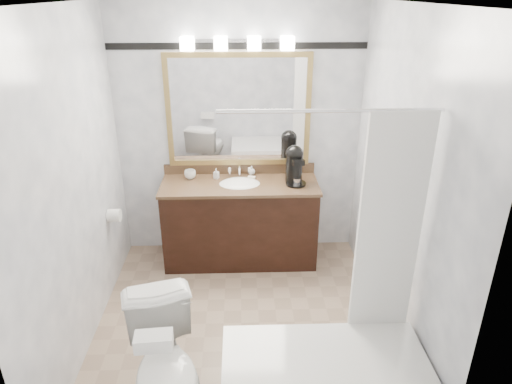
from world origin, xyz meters
TOP-DOWN VIEW (x-y plane):
  - room at (0.00, 0.00)m, footprint 2.42×2.62m
  - vanity at (0.00, 1.02)m, footprint 1.53×0.58m
  - mirror at (0.00, 1.28)m, footprint 1.40×0.04m
  - vanity_light_bar at (0.00, 1.23)m, footprint 1.02×0.14m
  - accent_stripe at (0.00, 1.29)m, footprint 2.40×0.01m
  - bathtub at (0.55, -0.90)m, footprint 1.30×0.75m
  - tp_roll at (-1.14, 0.66)m, footprint 0.11×0.12m
  - toilet at (-0.47, -0.89)m, footprint 0.64×0.87m
  - tissue_box at (-0.47, -1.12)m, footprint 0.21×0.13m
  - coffee_maker at (0.53, 1.02)m, footprint 0.20×0.24m
  - cup_left at (-0.49, 1.16)m, footprint 0.14×0.14m
  - soap_bottle_a at (-0.23, 1.15)m, footprint 0.06×0.06m
  - soap_bottle_b at (0.12, 1.23)m, footprint 0.08×0.08m
  - soap_bar at (0.12, 1.13)m, footprint 0.08×0.06m

SIDE VIEW (x-z plane):
  - bathtub at x=0.55m, z-range -0.70..1.26m
  - toilet at x=-0.47m, z-range 0.00..0.79m
  - vanity at x=0.00m, z-range -0.04..0.93m
  - tp_roll at x=-1.14m, z-range 0.64..0.76m
  - tissue_box at x=-0.47m, z-range 0.79..0.88m
  - soap_bar at x=0.12m, z-range 0.85..0.87m
  - cup_left at x=-0.49m, z-range 0.85..0.94m
  - soap_bottle_b at x=0.12m, z-range 0.85..0.94m
  - soap_bottle_a at x=-0.23m, z-range 0.85..0.95m
  - coffee_maker at x=0.53m, z-range 0.86..1.23m
  - room at x=0.00m, z-range -0.01..2.51m
  - mirror at x=0.00m, z-range 0.95..2.05m
  - accent_stripe at x=0.00m, z-range 2.07..2.13m
  - vanity_light_bar at x=0.00m, z-range 2.07..2.19m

